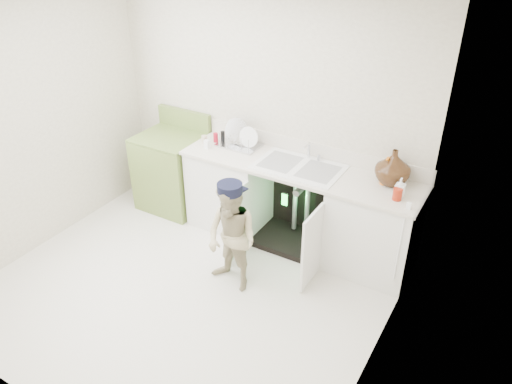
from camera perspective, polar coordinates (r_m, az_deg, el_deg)
ground at (r=4.78m, az=-8.16°, el=-11.06°), size 3.50×3.50×0.00m
room_shell at (r=4.07m, az=-9.42°, el=2.30°), size 6.00×5.50×1.26m
counter_run at (r=5.07m, az=5.05°, el=-1.44°), size 2.44×1.02×1.23m
avocado_stove at (r=5.83m, az=-9.47°, el=2.47°), size 0.71×0.65×1.10m
repair_worker at (r=4.47m, az=-2.76°, el=-5.21°), size 0.58×0.80×1.07m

